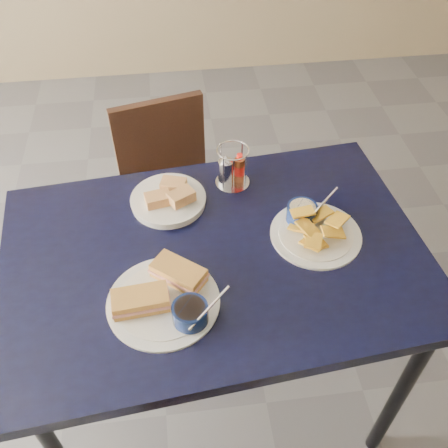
{
  "coord_description": "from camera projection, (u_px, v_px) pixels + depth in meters",
  "views": [
    {
      "loc": [
        0.11,
        -0.79,
        1.81
      ],
      "look_at": [
        0.24,
        0.16,
        0.82
      ],
      "focal_mm": 40.0,
      "sensor_mm": 36.0,
      "label": 1
    }
  ],
  "objects": [
    {
      "name": "ground",
      "position": [
        166.0,
        415.0,
        1.84
      ],
      "size": [
        6.0,
        6.0,
        0.0
      ],
      "primitive_type": "plane",
      "color": "#56555B",
      "rests_on": "ground"
    },
    {
      "name": "dining_table",
      "position": [
        216.0,
        268.0,
        1.45
      ],
      "size": [
        1.25,
        0.89,
        0.75
      ],
      "color": "black",
      "rests_on": "ground"
    },
    {
      "name": "chair_far",
      "position": [
        173.0,
        181.0,
        2.07
      ],
      "size": [
        0.44,
        0.43,
        0.78
      ],
      "color": "black",
      "rests_on": "ground"
    },
    {
      "name": "sandwich_plate",
      "position": [
        167.0,
        297.0,
        1.26
      ],
      "size": [
        0.31,
        0.29,
        0.12
      ],
      "color": "white",
      "rests_on": "dining_table"
    },
    {
      "name": "plantain_plate",
      "position": [
        311.0,
        226.0,
        1.44
      ],
      "size": [
        0.26,
        0.26,
        0.12
      ],
      "color": "white",
      "rests_on": "dining_table"
    },
    {
      "name": "bread_basket",
      "position": [
        169.0,
        199.0,
        1.52
      ],
      "size": [
        0.23,
        0.23,
        0.07
      ],
      "color": "white",
      "rests_on": "dining_table"
    },
    {
      "name": "condiment_caddy",
      "position": [
        231.0,
        169.0,
        1.56
      ],
      "size": [
        0.11,
        0.11,
        0.14
      ],
      "color": "silver",
      "rests_on": "dining_table"
    }
  ]
}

